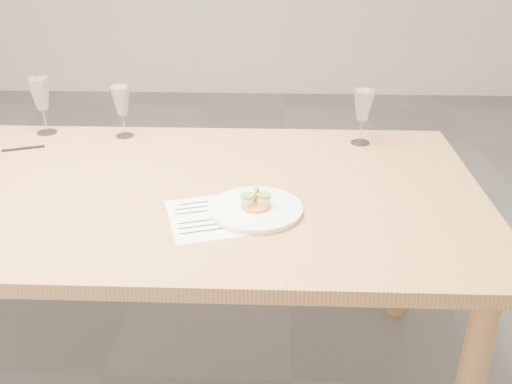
{
  "coord_description": "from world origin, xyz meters",
  "views": [
    {
      "loc": [
        0.6,
        -1.5,
        1.47
      ],
      "look_at": [
        0.55,
        -0.13,
        0.8
      ],
      "focal_mm": 40.0,
      "sensor_mm": 36.0,
      "label": 1
    }
  ],
  "objects_px": {
    "dining_table": "(76,205)",
    "recipe_sheet": "(206,217)",
    "dinner_plate": "(256,208)",
    "ballpoint_pen": "(24,148)",
    "wine_glass_2": "(41,95)",
    "wine_glass_3": "(121,102)",
    "wine_glass_4": "(363,107)"
  },
  "relations": [
    {
      "from": "recipe_sheet",
      "to": "wine_glass_2",
      "type": "relative_size",
      "value": 1.44
    },
    {
      "from": "wine_glass_4",
      "to": "dining_table",
      "type": "bearing_deg",
      "value": -157.57
    },
    {
      "from": "recipe_sheet",
      "to": "ballpoint_pen",
      "type": "xyz_separation_m",
      "value": [
        -0.67,
        0.45,
        0.0
      ]
    },
    {
      "from": "recipe_sheet",
      "to": "ballpoint_pen",
      "type": "height_order",
      "value": "ballpoint_pen"
    },
    {
      "from": "dinner_plate",
      "to": "wine_glass_4",
      "type": "relative_size",
      "value": 1.35
    },
    {
      "from": "wine_glass_3",
      "to": "wine_glass_4",
      "type": "bearing_deg",
      "value": -2.53
    },
    {
      "from": "recipe_sheet",
      "to": "wine_glass_4",
      "type": "xyz_separation_m",
      "value": [
        0.47,
        0.56,
        0.13
      ]
    },
    {
      "from": "wine_glass_3",
      "to": "wine_glass_4",
      "type": "distance_m",
      "value": 0.84
    },
    {
      "from": "recipe_sheet",
      "to": "wine_glass_2",
      "type": "bearing_deg",
      "value": 119.62
    },
    {
      "from": "wine_glass_2",
      "to": "wine_glass_4",
      "type": "bearing_deg",
      "value": -3.07
    },
    {
      "from": "dinner_plate",
      "to": "ballpoint_pen",
      "type": "xyz_separation_m",
      "value": [
        -0.8,
        0.42,
        -0.01
      ]
    },
    {
      "from": "wine_glass_2",
      "to": "dining_table",
      "type": "bearing_deg",
      "value": -61.28
    },
    {
      "from": "dinner_plate",
      "to": "wine_glass_2",
      "type": "bearing_deg",
      "value": 143.49
    },
    {
      "from": "dining_table",
      "to": "wine_glass_4",
      "type": "height_order",
      "value": "wine_glass_4"
    },
    {
      "from": "dinner_plate",
      "to": "recipe_sheet",
      "type": "xyz_separation_m",
      "value": [
        -0.13,
        -0.04,
        -0.01
      ]
    },
    {
      "from": "ballpoint_pen",
      "to": "wine_glass_2",
      "type": "xyz_separation_m",
      "value": [
        0.02,
        0.16,
        0.14
      ]
    },
    {
      "from": "wine_glass_3",
      "to": "wine_glass_4",
      "type": "height_order",
      "value": "wine_glass_4"
    },
    {
      "from": "wine_glass_2",
      "to": "ballpoint_pen",
      "type": "bearing_deg",
      "value": -96.91
    },
    {
      "from": "ballpoint_pen",
      "to": "wine_glass_2",
      "type": "bearing_deg",
      "value": 62.26
    },
    {
      "from": "dinner_plate",
      "to": "wine_glass_4",
      "type": "bearing_deg",
      "value": 56.56
    },
    {
      "from": "dinner_plate",
      "to": "recipe_sheet",
      "type": "distance_m",
      "value": 0.14
    },
    {
      "from": "wine_glass_3",
      "to": "dining_table",
      "type": "bearing_deg",
      "value": -98.05
    },
    {
      "from": "wine_glass_2",
      "to": "wine_glass_3",
      "type": "distance_m",
      "value": 0.29
    },
    {
      "from": "recipe_sheet",
      "to": "wine_glass_4",
      "type": "distance_m",
      "value": 0.74
    },
    {
      "from": "dining_table",
      "to": "wine_glass_3",
      "type": "xyz_separation_m",
      "value": [
        0.06,
        0.4,
        0.19
      ]
    },
    {
      "from": "dinner_plate",
      "to": "recipe_sheet",
      "type": "height_order",
      "value": "dinner_plate"
    },
    {
      "from": "wine_glass_2",
      "to": "wine_glass_4",
      "type": "height_order",
      "value": "wine_glass_2"
    },
    {
      "from": "dining_table",
      "to": "recipe_sheet",
      "type": "distance_m",
      "value": 0.46
    },
    {
      "from": "dining_table",
      "to": "wine_glass_4",
      "type": "relative_size",
      "value": 12.79
    },
    {
      "from": "wine_glass_4",
      "to": "wine_glass_2",
      "type": "bearing_deg",
      "value": 176.93
    },
    {
      "from": "wine_glass_2",
      "to": "wine_glass_3",
      "type": "height_order",
      "value": "wine_glass_2"
    },
    {
      "from": "ballpoint_pen",
      "to": "dining_table",
      "type": "bearing_deg",
      "value": -67.13
    }
  ]
}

